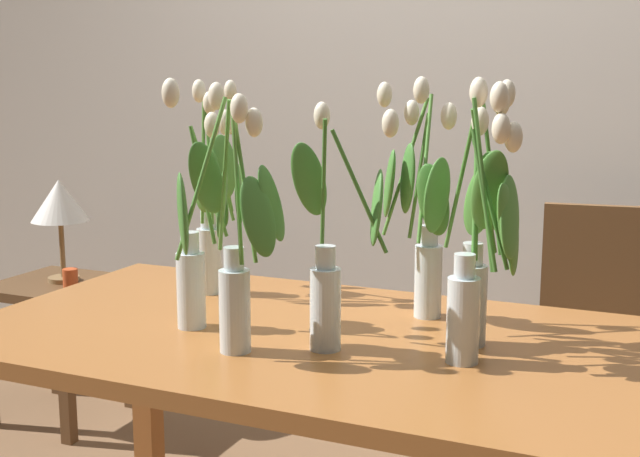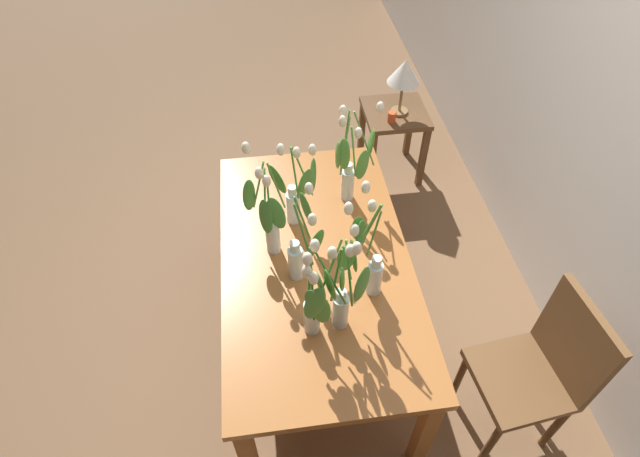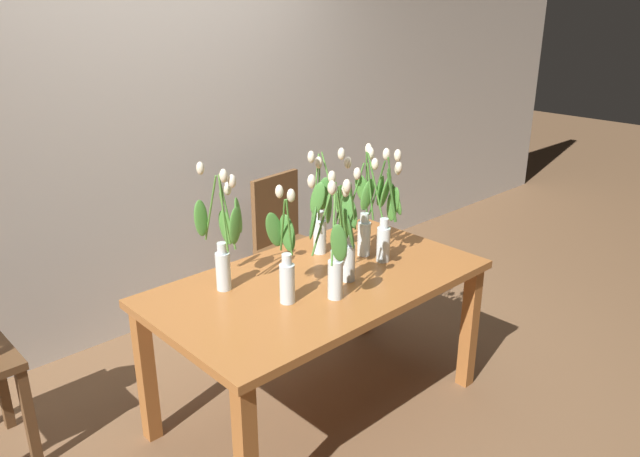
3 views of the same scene
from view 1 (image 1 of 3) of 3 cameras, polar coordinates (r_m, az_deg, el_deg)
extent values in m
cube|color=beige|center=(3.21, 9.88, 10.58)|extent=(9.00, 0.10, 2.70)
cube|color=#A3602D|center=(1.95, -1.00, -7.68)|extent=(1.60, 0.90, 0.04)
cube|color=#A3602D|center=(2.74, -11.87, -10.71)|extent=(0.07, 0.07, 0.70)
cylinder|color=silver|center=(1.85, 10.41, -5.24)|extent=(0.07, 0.07, 0.18)
cylinder|color=silver|center=(1.82, 10.52, -1.75)|extent=(0.04, 0.04, 0.05)
cylinder|color=silver|center=(1.86, 10.38, -6.13)|extent=(0.06, 0.06, 0.11)
cylinder|color=#478433|center=(1.77, 10.78, 2.57)|extent=(0.02, 0.05, 0.29)
ellipsoid|color=#F2E5C6|center=(1.74, 11.02, 7.31)|extent=(0.04, 0.04, 0.06)
ellipsoid|color=#4C8E38|center=(1.74, 11.88, 2.54)|extent=(0.09, 0.07, 0.18)
cylinder|color=#478433|center=(1.84, 9.61, 2.94)|extent=(0.07, 0.06, 0.29)
ellipsoid|color=#F2E5C6|center=(1.86, 8.90, 7.68)|extent=(0.04, 0.04, 0.06)
ellipsoid|color=#4C8E38|center=(1.85, 8.09, 2.30)|extent=(0.07, 0.10, 0.18)
cylinder|color=#478433|center=(1.81, 11.77, 3.56)|extent=(0.05, 0.04, 0.35)
ellipsoid|color=#F2E5C6|center=(1.81, 12.79, 9.08)|extent=(0.04, 0.04, 0.06)
ellipsoid|color=#4C8E38|center=(1.86, 12.62, 2.38)|extent=(0.09, 0.10, 0.18)
cylinder|color=#478433|center=(1.74, 10.71, 3.41)|extent=(0.03, 0.10, 0.34)
ellipsoid|color=#F2E5C6|center=(1.67, 10.91, 9.24)|extent=(0.04, 0.04, 0.06)
ellipsoid|color=#4C8E38|center=(1.70, 11.65, 2.60)|extent=(0.10, 0.06, 0.18)
cylinder|color=silver|center=(2.28, -7.65, -2.23)|extent=(0.07, 0.07, 0.18)
cylinder|color=silver|center=(2.26, -7.72, 0.61)|extent=(0.04, 0.04, 0.05)
cylinder|color=silver|center=(2.29, -7.64, -2.97)|extent=(0.06, 0.06, 0.11)
cylinder|color=#56933D|center=(2.21, -7.65, 4.45)|extent=(0.04, 0.05, 0.32)
ellipsoid|color=#F2E5C6|center=(2.17, -7.63, 8.60)|extent=(0.04, 0.04, 0.06)
ellipsoid|color=#4C8E38|center=(2.17, -6.73, 4.24)|extent=(0.08, 0.07, 0.17)
cylinder|color=#56933D|center=(2.24, -6.82, 3.84)|extent=(0.06, 0.03, 0.26)
ellipsoid|color=#F2E5C6|center=(2.22, -6.12, 7.25)|extent=(0.04, 0.04, 0.06)
ellipsoid|color=#4C8E38|center=(2.27, -5.64, 2.39)|extent=(0.06, 0.09, 0.18)
cylinder|color=#56933D|center=(2.22, -8.09, 4.86)|extent=(0.01, 0.04, 0.35)
ellipsoid|color=#F2E5C6|center=(2.20, -8.37, 9.39)|extent=(0.04, 0.04, 0.06)
ellipsoid|color=#4C8E38|center=(2.18, -7.83, 3.30)|extent=(0.09, 0.03, 0.18)
cylinder|color=#56933D|center=(2.30, -6.90, 5.06)|extent=(0.01, 0.13, 0.33)
ellipsoid|color=#F2E5C6|center=(2.35, -6.22, 9.45)|extent=(0.04, 0.04, 0.06)
ellipsoid|color=#4C8E38|center=(2.36, -6.96, 3.97)|extent=(0.07, 0.04, 0.17)
cylinder|color=silver|center=(2.05, 7.48, -3.64)|extent=(0.07, 0.07, 0.18)
cylinder|color=silver|center=(2.03, 7.56, -0.48)|extent=(0.04, 0.04, 0.05)
cylinder|color=silver|center=(2.06, 7.46, -4.45)|extent=(0.06, 0.06, 0.11)
cylinder|color=#56933D|center=(1.99, 5.92, 4.24)|extent=(0.10, 0.05, 0.33)
ellipsoid|color=#F2E5C6|center=(1.98, 4.48, 9.22)|extent=(0.04, 0.04, 0.06)
ellipsoid|color=#427F33|center=(1.97, 4.82, 3.10)|extent=(0.08, 0.10, 0.18)
cylinder|color=#56933D|center=(1.93, 7.28, 4.19)|extent=(0.02, 0.13, 0.34)
ellipsoid|color=#F2E5C6|center=(1.86, 7.02, 9.48)|extent=(0.04, 0.04, 0.06)
ellipsoid|color=#427F33|center=(1.89, 7.84, 1.97)|extent=(0.10, 0.04, 0.18)
cylinder|color=#56933D|center=(1.99, 6.85, 3.61)|extent=(0.04, 0.04, 0.30)
ellipsoid|color=#F2E5C6|center=(1.97, 6.36, 7.97)|extent=(0.04, 0.04, 0.06)
ellipsoid|color=#427F33|center=(1.95, 6.08, 3.44)|extent=(0.08, 0.08, 0.18)
cylinder|color=silver|center=(1.73, 9.85, -6.28)|extent=(0.07, 0.07, 0.18)
cylinder|color=silver|center=(1.70, 9.97, -2.57)|extent=(0.04, 0.04, 0.05)
cylinder|color=silver|center=(1.74, 9.82, -7.23)|extent=(0.06, 0.06, 0.11)
cylinder|color=#3D752D|center=(1.67, 11.71, 1.63)|extent=(0.08, 0.01, 0.26)
ellipsoid|color=#F2E5C6|center=(1.65, 13.23, 6.17)|extent=(0.04, 0.04, 0.06)
ellipsoid|color=#4C8E38|center=(1.70, 13.20, -0.49)|extent=(0.03, 0.09, 0.18)
cylinder|color=#3D752D|center=(1.66, 11.23, 2.93)|extent=(0.06, 0.02, 0.34)
ellipsoid|color=#F2E5C6|center=(1.63, 12.29, 8.87)|extent=(0.04, 0.04, 0.06)
ellipsoid|color=#4C8E38|center=(1.68, 12.84, 0.36)|extent=(0.06, 0.11, 0.18)
cylinder|color=#3D752D|center=(1.74, 11.29, 3.06)|extent=(0.04, 0.13, 0.31)
ellipsoid|color=#F2E5C6|center=(1.79, 12.44, 8.55)|extent=(0.04, 0.04, 0.06)
ellipsoid|color=#4C8E38|center=(1.80, 11.04, 2.02)|extent=(0.11, 0.05, 0.18)
cylinder|color=#3D752D|center=(1.66, 11.29, 1.90)|extent=(0.07, 0.03, 0.28)
ellipsoid|color=#F2E5C6|center=(1.63, 12.41, 6.77)|extent=(0.04, 0.04, 0.06)
ellipsoid|color=#4C8E38|center=(1.67, 12.96, 0.80)|extent=(0.06, 0.12, 0.18)
cylinder|color=silver|center=(1.79, 0.37, -5.61)|extent=(0.07, 0.07, 0.18)
cylinder|color=silver|center=(1.76, 0.38, -2.00)|extent=(0.04, 0.04, 0.05)
cylinder|color=silver|center=(1.80, 0.37, -6.53)|extent=(0.06, 0.06, 0.11)
cylinder|color=#3D752D|center=(1.75, 2.76, 2.52)|extent=(0.11, 0.07, 0.27)
ellipsoid|color=#F2E5C6|center=(1.74, 4.89, 7.26)|extent=(0.04, 0.04, 0.06)
ellipsoid|color=#427F33|center=(1.78, 3.94, 1.47)|extent=(0.06, 0.12, 0.18)
cylinder|color=#3D752D|center=(1.78, 0.24, 2.91)|extent=(0.04, 0.07, 0.30)
ellipsoid|color=#F2E5C6|center=(1.81, 0.13, 7.82)|extent=(0.04, 0.04, 0.06)
ellipsoid|color=#427F33|center=(1.82, -0.77, 3.42)|extent=(0.10, 0.08, 0.18)
cylinder|color=silver|center=(1.97, -8.90, -4.25)|extent=(0.07, 0.07, 0.18)
cylinder|color=silver|center=(1.95, -8.99, -0.97)|extent=(0.04, 0.04, 0.05)
cylinder|color=silver|center=(1.98, -8.88, -5.09)|extent=(0.06, 0.06, 0.11)
cylinder|color=#478433|center=(1.96, -7.67, 3.13)|extent=(0.05, 0.09, 0.27)
ellipsoid|color=#F2E5C6|center=(1.97, -6.57, 7.30)|extent=(0.04, 0.04, 0.06)
ellipsoid|color=#427F33|center=(2.00, -7.10, 2.46)|extent=(0.11, 0.05, 0.18)
cylinder|color=#478433|center=(1.92, -8.11, 2.96)|extent=(0.05, 0.03, 0.28)
ellipsoid|color=#F2E5C6|center=(1.91, -7.47, 7.11)|extent=(0.04, 0.04, 0.06)
ellipsoid|color=#427F33|center=(1.95, -6.79, 1.85)|extent=(0.05, 0.11, 0.18)
cylinder|color=silver|center=(1.78, -5.91, -5.70)|extent=(0.07, 0.07, 0.18)
cylinder|color=silver|center=(1.76, -5.97, -2.09)|extent=(0.04, 0.04, 0.05)
cylinder|color=silver|center=(1.79, -5.89, -6.62)|extent=(0.06, 0.06, 0.11)
cylinder|color=#56933D|center=(1.72, -5.17, 2.44)|extent=(0.05, 0.01, 0.29)
ellipsoid|color=#F2E5C6|center=(1.69, -4.58, 7.32)|extent=(0.04, 0.04, 0.06)
ellipsoid|color=#427F33|center=(1.72, -3.49, 1.74)|extent=(0.05, 0.11, 0.18)
cylinder|color=#56933D|center=(1.78, -6.62, 3.52)|extent=(0.08, 0.07, 0.34)
ellipsoid|color=#F2E5C6|center=(1.82, -7.18, 9.08)|extent=(0.04, 0.04, 0.06)
ellipsoid|color=#427F33|center=(1.81, -7.86, 3.47)|extent=(0.08, 0.11, 0.18)
cylinder|color=#56933D|center=(1.71, -5.74, 2.87)|extent=(0.04, 0.03, 0.32)
ellipsoid|color=#F2E5C6|center=(1.68, -5.61, 8.27)|extent=(0.04, 0.04, 0.06)
ellipsoid|color=#427F33|center=(1.69, -4.31, 0.82)|extent=(0.10, 0.07, 0.18)
cylinder|color=#56933D|center=(1.72, -8.23, 3.39)|extent=(0.09, 0.08, 0.34)
ellipsoid|color=#F2E5C6|center=(1.71, -10.29, 9.21)|extent=(0.04, 0.04, 0.06)
ellipsoid|color=#427F33|center=(1.70, -9.47, 1.00)|extent=(0.07, 0.07, 0.18)
cube|color=brown|center=(2.69, 18.95, -9.20)|extent=(0.44, 0.44, 0.04)
cylinder|color=brown|center=(2.93, 15.20, -12.30)|extent=(0.04, 0.04, 0.43)
cube|color=brown|center=(2.80, 19.15, -3.16)|extent=(0.40, 0.08, 0.46)
cube|color=brown|center=(3.37, -17.74, -3.83)|extent=(0.44, 0.44, 0.04)
cube|color=brown|center=(3.19, -17.15, -9.74)|extent=(0.04, 0.04, 0.51)
cube|color=brown|center=(3.70, -17.79, -7.01)|extent=(0.04, 0.04, 0.51)
cube|color=brown|center=(3.47, -13.02, -7.93)|extent=(0.04, 0.04, 0.51)
cylinder|color=olive|center=(3.36, -17.29, -3.35)|extent=(0.12, 0.12, 0.02)
cylinder|color=olive|center=(3.34, -17.40, -1.36)|extent=(0.02, 0.02, 0.22)
cone|color=silver|center=(3.31, -17.57, 1.87)|extent=(0.22, 0.22, 0.16)
cylinder|color=#CC4C23|center=(3.23, -16.87, -3.34)|extent=(0.06, 0.06, 0.07)
camera|label=2|loc=(2.12, 57.55, 43.70)|focal=28.41mm
camera|label=3|loc=(2.70, -75.24, 17.76)|focal=34.64mm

